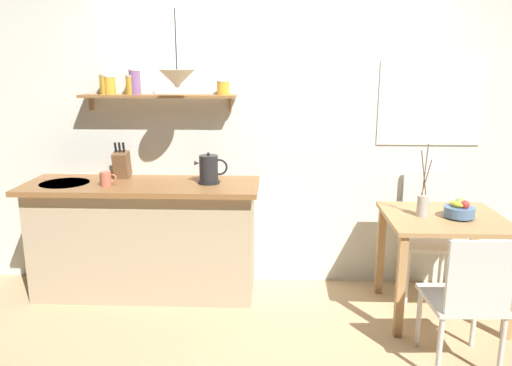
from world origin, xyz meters
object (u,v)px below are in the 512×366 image
at_px(dining_table, 443,234).
at_px(fruit_bowl, 459,210).
at_px(coffee_mug_by_sink, 106,179).
at_px(electric_kettle, 209,170).
at_px(knife_block, 122,164).
at_px(twig_vase, 423,204).
at_px(dining_chair_far, 426,229).
at_px(dining_chair_near, 468,296).
at_px(pendant_lamp, 177,79).

height_order(dining_table, fruit_bowl, fruit_bowl).
distance_m(dining_table, coffee_mug_by_sink, 2.54).
height_order(electric_kettle, coffee_mug_by_sink, electric_kettle).
bearing_deg(knife_block, twig_vase, -10.45).
relative_size(dining_table, coffee_mug_by_sink, 6.49).
xyz_separation_m(dining_table, knife_block, (-2.47, 0.42, 0.41)).
bearing_deg(dining_chair_far, knife_block, 179.12).
xyz_separation_m(dining_table, dining_chair_near, (-0.07, -0.72, -0.14)).
bearing_deg(twig_vase, electric_kettle, 169.97).
bearing_deg(twig_vase, fruit_bowl, -7.12).
xyz_separation_m(dining_table, pendant_lamp, (-1.93, 0.12, 1.10)).
bearing_deg(fruit_bowl, pendant_lamp, 175.59).
bearing_deg(electric_kettle, coffee_mug_by_sink, -172.18).
bearing_deg(dining_table, pendant_lamp, 176.46).
distance_m(dining_table, electric_kettle, 1.80).
distance_m(twig_vase, pendant_lamp, 1.98).
xyz_separation_m(twig_vase, coffee_mug_by_sink, (-2.35, 0.17, 0.12)).
height_order(dining_chair_near, dining_chair_far, dining_chair_far).
distance_m(fruit_bowl, coffee_mug_by_sink, 2.61).
relative_size(knife_block, coffee_mug_by_sink, 2.33).
height_order(dining_chair_near, pendant_lamp, pendant_lamp).
height_order(dining_chair_far, knife_block, knife_block).
distance_m(knife_block, coffee_mug_by_sink, 0.27).
distance_m(dining_chair_near, knife_block, 2.71).
xyz_separation_m(dining_chair_far, fruit_bowl, (0.09, -0.42, 0.28)).
xyz_separation_m(fruit_bowl, knife_block, (-2.55, 0.46, 0.22)).
relative_size(dining_table, fruit_bowl, 3.93).
relative_size(dining_chair_far, fruit_bowl, 4.65).
bearing_deg(dining_table, dining_chair_far, 90.62).
height_order(fruit_bowl, twig_vase, twig_vase).
distance_m(fruit_bowl, twig_vase, 0.26).
bearing_deg(coffee_mug_by_sink, electric_kettle, 7.82).
distance_m(dining_chair_near, pendant_lamp, 2.39).
distance_m(electric_kettle, pendant_lamp, 0.74).
height_order(dining_chair_far, electric_kettle, electric_kettle).
relative_size(twig_vase, knife_block, 1.76).
bearing_deg(fruit_bowl, coffee_mug_by_sink, 175.55).
xyz_separation_m(dining_chair_far, knife_block, (-2.46, 0.04, 0.50)).
bearing_deg(pendant_lamp, twig_vase, -4.02).
bearing_deg(dining_table, coffee_mug_by_sink, 176.21).
xyz_separation_m(dining_chair_near, fruit_bowl, (0.16, 0.68, 0.33)).
xyz_separation_m(dining_chair_near, coffee_mug_by_sink, (-2.44, 0.88, 0.49)).
relative_size(coffee_mug_by_sink, pendant_lamp, 0.24).
distance_m(coffee_mug_by_sink, pendant_lamp, 0.95).
distance_m(dining_chair_near, coffee_mug_by_sink, 2.65).
relative_size(dining_chair_near, fruit_bowl, 4.16).
bearing_deg(knife_block, dining_chair_far, -0.88).
bearing_deg(pendant_lamp, dining_chair_near, -24.23).
xyz_separation_m(dining_table, coffee_mug_by_sink, (-2.52, 0.17, 0.35)).
height_order(dining_table, electric_kettle, electric_kettle).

